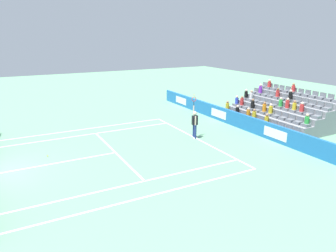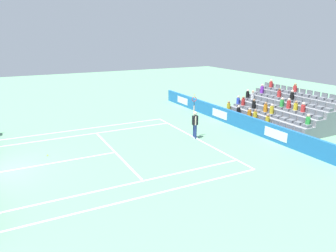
{
  "view_description": "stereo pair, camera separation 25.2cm",
  "coord_description": "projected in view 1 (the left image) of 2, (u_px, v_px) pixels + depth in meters",
  "views": [
    {
      "loc": [
        -16.25,
        -1.17,
        6.51
      ],
      "look_at": [
        0.07,
        -9.85,
        1.1
      ],
      "focal_mm": 33.49,
      "sensor_mm": 36.0,
      "label": 1
    },
    {
      "loc": [
        -16.37,
        -1.4,
        6.51
      ],
      "look_at": [
        0.07,
        -9.85,
        1.1
      ],
      "focal_mm": 33.49,
      "sensor_mm": 36.0,
      "label": 2
    }
  ],
  "objects": [
    {
      "name": "line_singles_sideline_left",
      "position": [
        89.0,
        134.0,
        21.24
      ],
      "size": [
        0.1,
        11.89,
        0.01
      ],
      "primitive_type": "cube",
      "color": "white",
      "rests_on": "ground"
    },
    {
      "name": "line_baseline",
      "position": [
        196.0,
        138.0,
        20.43
      ],
      "size": [
        10.97,
        0.1,
        0.01
      ],
      "primitive_type": "cube",
      "color": "white",
      "rests_on": "ground"
    },
    {
      "name": "line_centre_mark",
      "position": [
        195.0,
        138.0,
        20.38
      ],
      "size": [
        0.1,
        0.2,
        0.01
      ],
      "primitive_type": "cube",
      "color": "white",
      "rests_on": "ground"
    },
    {
      "name": "tennis_player",
      "position": [
        195.0,
        123.0,
        20.26
      ],
      "size": [
        0.52,
        0.39,
        2.85
      ],
      "color": "navy",
      "rests_on": "ground"
    },
    {
      "name": "line_centre_service",
      "position": [
        57.0,
        163.0,
        16.51
      ],
      "size": [
        0.1,
        6.4,
        0.01
      ],
      "primitive_type": "cube",
      "color": "white",
      "rests_on": "ground"
    },
    {
      "name": "line_service",
      "position": [
        116.0,
        153.0,
        17.96
      ],
      "size": [
        8.23,
        0.1,
        0.01
      ],
      "primitive_type": "cube",
      "color": "white",
      "rests_on": "ground"
    },
    {
      "name": "line_doubles_sideline_right",
      "position": [
        148.0,
        196.0,
        13.1
      ],
      "size": [
        0.1,
        11.89,
        0.01
      ],
      "primitive_type": "cube",
      "color": "white",
      "rests_on": "ground"
    },
    {
      "name": "line_doubles_sideline_left",
      "position": [
        84.0,
        129.0,
        22.4
      ],
      "size": [
        0.1,
        11.89,
        0.01
      ],
      "primitive_type": "cube",
      "color": "white",
      "rests_on": "ground"
    },
    {
      "name": "loose_tennis_ball",
      "position": [
        48.0,
        156.0,
        17.38
      ],
      "size": [
        0.07,
        0.07,
        0.07
      ],
      "primitive_type": "sphere",
      "color": "#D1E533",
      "rests_on": "ground"
    },
    {
      "name": "stadium_stand",
      "position": [
        281.0,
        113.0,
        23.65
      ],
      "size": [
        7.44,
        4.75,
        2.95
      ],
      "color": "gray",
      "rests_on": "ground"
    },
    {
      "name": "sponsor_barrier",
      "position": [
        245.0,
        122.0,
        22.12
      ],
      "size": [
        23.36,
        0.22,
        1.08
      ],
      "color": "#1E66AD",
      "rests_on": "ground"
    },
    {
      "name": "line_singles_sideline_right",
      "position": [
        135.0,
        183.0,
        14.26
      ],
      "size": [
        0.1,
        11.89,
        0.01
      ],
      "primitive_type": "cube",
      "color": "white",
      "rests_on": "ground"
    }
  ]
}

